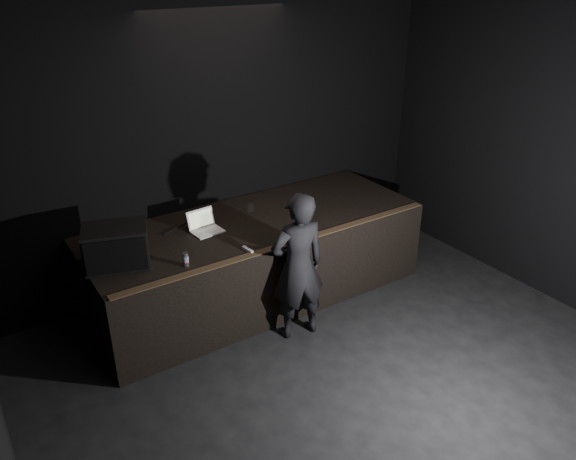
# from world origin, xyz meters

# --- Properties ---
(ground) EXTENTS (7.00, 7.00, 0.00)m
(ground) POSITION_xyz_m (0.00, 0.00, 0.00)
(ground) COLOR black
(ground) RESTS_ON ground
(room_walls) EXTENTS (6.10, 7.10, 3.52)m
(room_walls) POSITION_xyz_m (0.00, 0.00, 2.02)
(room_walls) COLOR black
(room_walls) RESTS_ON ground
(stage_riser) EXTENTS (4.00, 1.50, 1.00)m
(stage_riser) POSITION_xyz_m (0.00, 2.73, 0.50)
(stage_riser) COLOR black
(stage_riser) RESTS_ON ground
(riser_lip) EXTENTS (3.92, 0.10, 0.01)m
(riser_lip) POSITION_xyz_m (0.00, 2.02, 1.01)
(riser_lip) COLOR brown
(riser_lip) RESTS_ON stage_riser
(stage_monitor) EXTENTS (0.72, 0.62, 0.41)m
(stage_monitor) POSITION_xyz_m (-1.67, 2.59, 1.21)
(stage_monitor) COLOR black
(stage_monitor) RESTS_ON stage_riser
(cable) EXTENTS (0.79, 0.37, 0.02)m
(cable) POSITION_xyz_m (-0.66, 3.12, 1.01)
(cable) COLOR black
(cable) RESTS_ON stage_riser
(laptop) EXTENTS (0.36, 0.33, 0.23)m
(laptop) POSITION_xyz_m (-0.60, 2.82, 1.06)
(laptop) COLOR silver
(laptop) RESTS_ON stage_riser
(beer_can) EXTENTS (0.06, 0.06, 0.15)m
(beer_can) POSITION_xyz_m (-1.11, 2.19, 1.07)
(beer_can) COLOR silver
(beer_can) RESTS_ON stage_riser
(plastic_cup) EXTENTS (0.09, 0.09, 0.11)m
(plastic_cup) POSITION_xyz_m (0.08, 2.95, 1.05)
(plastic_cup) COLOR white
(plastic_cup) RESTS_ON stage_riser
(wii_remote) EXTENTS (0.06, 0.16, 0.03)m
(wii_remote) POSITION_xyz_m (-0.44, 2.12, 1.01)
(wii_remote) COLOR silver
(wii_remote) RESTS_ON stage_riser
(person) EXTENTS (0.67, 0.49, 1.69)m
(person) POSITION_xyz_m (-0.03, 1.78, 0.84)
(person) COLOR black
(person) RESTS_ON ground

